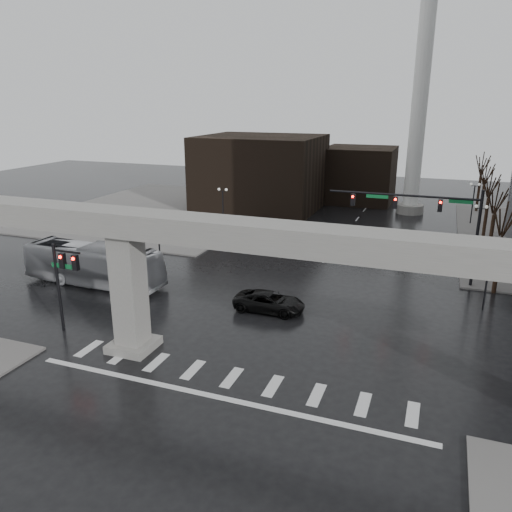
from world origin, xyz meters
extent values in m
plane|color=black|center=(0.00, 0.00, 0.00)|extent=(160.00, 160.00, 0.00)
cube|color=slate|center=(-26.00, 36.00, 0.07)|extent=(28.00, 36.00, 0.15)
cube|color=gray|center=(0.00, 0.00, 8.00)|extent=(48.00, 2.20, 1.40)
cube|color=gray|center=(-7.00, 0.00, 3.65)|extent=(1.60, 1.60, 7.30)
cube|color=gray|center=(-7.00, 0.00, 0.25)|extent=(2.60, 2.60, 0.50)
cube|color=black|center=(-14.00, 42.00, 5.00)|extent=(16.00, 14.00, 10.00)
cube|color=black|center=(-2.00, 52.00, 4.00)|extent=(10.00, 10.00, 8.00)
cylinder|color=white|center=(6.00, 46.00, 15.00)|extent=(2.00, 2.00, 30.00)
cylinder|color=gray|center=(6.00, 46.00, 0.60)|extent=(3.60, 3.60, 1.20)
cylinder|color=black|center=(12.80, 18.80, 4.00)|extent=(0.24, 0.24, 8.00)
cylinder|color=black|center=(6.80, 18.80, 7.20)|extent=(12.00, 0.18, 0.18)
cube|color=black|center=(9.80, 18.80, 6.55)|extent=(0.35, 0.30, 1.00)
cube|color=black|center=(6.30, 18.80, 6.55)|extent=(0.35, 0.30, 1.00)
cube|color=black|center=(2.80, 18.80, 6.55)|extent=(0.35, 0.30, 1.00)
sphere|color=#FF0C05|center=(9.80, 18.62, 6.85)|extent=(0.20, 0.20, 0.20)
cube|color=#0E632F|center=(11.30, 18.80, 7.00)|extent=(1.80, 0.05, 0.35)
cube|color=#0E632F|center=(4.80, 18.80, 7.00)|extent=(1.80, 0.05, 0.35)
cylinder|color=black|center=(-12.80, 0.50, 3.00)|extent=(0.20, 0.20, 6.00)
cylinder|color=black|center=(-11.80, 0.50, 5.60)|extent=(2.00, 0.14, 0.14)
cube|color=black|center=(-12.20, 0.50, 4.95)|extent=(0.35, 0.30, 1.00)
cube|color=black|center=(-11.20, 0.50, 4.95)|extent=(0.35, 0.30, 1.00)
cube|color=#0E632F|center=(-12.30, 0.50, 4.60)|extent=(1.60, 0.05, 0.30)
cylinder|color=silver|center=(15.00, 22.00, 6.00)|extent=(0.12, 0.12, 12.00)
cylinder|color=black|center=(13.50, 14.00, 2.40)|extent=(0.14, 0.14, 4.80)
cube|color=black|center=(13.50, 14.00, 4.75)|extent=(0.90, 0.06, 0.06)
sphere|color=silver|center=(13.05, 14.00, 4.95)|extent=(0.32, 0.32, 0.32)
sphere|color=silver|center=(13.95, 14.00, 4.95)|extent=(0.32, 0.32, 0.32)
cylinder|color=black|center=(13.50, 28.00, 2.40)|extent=(0.14, 0.14, 4.80)
cube|color=black|center=(13.50, 28.00, 4.75)|extent=(0.90, 0.06, 0.06)
sphere|color=silver|center=(13.05, 28.00, 4.95)|extent=(0.32, 0.32, 0.32)
sphere|color=silver|center=(13.95, 28.00, 4.95)|extent=(0.32, 0.32, 0.32)
cylinder|color=black|center=(13.50, 42.00, 2.40)|extent=(0.14, 0.14, 4.80)
cube|color=black|center=(13.50, 42.00, 4.75)|extent=(0.90, 0.06, 0.06)
sphere|color=silver|center=(13.05, 42.00, 4.95)|extent=(0.32, 0.32, 0.32)
sphere|color=silver|center=(13.95, 42.00, 4.95)|extent=(0.32, 0.32, 0.32)
cylinder|color=black|center=(-13.50, 14.00, 2.40)|extent=(0.14, 0.14, 4.80)
cube|color=black|center=(-13.50, 14.00, 4.75)|extent=(0.90, 0.06, 0.06)
sphere|color=silver|center=(-13.95, 14.00, 4.95)|extent=(0.32, 0.32, 0.32)
sphere|color=silver|center=(-13.05, 14.00, 4.95)|extent=(0.32, 0.32, 0.32)
cylinder|color=black|center=(-13.50, 28.00, 2.40)|extent=(0.14, 0.14, 4.80)
cube|color=black|center=(-13.50, 28.00, 4.75)|extent=(0.90, 0.06, 0.06)
sphere|color=silver|center=(-13.95, 28.00, 4.95)|extent=(0.32, 0.32, 0.32)
sphere|color=silver|center=(-13.05, 28.00, 4.95)|extent=(0.32, 0.32, 0.32)
cylinder|color=black|center=(-13.50, 42.00, 2.40)|extent=(0.14, 0.14, 4.80)
cube|color=black|center=(-13.50, 42.00, 4.75)|extent=(0.90, 0.06, 0.06)
sphere|color=silver|center=(-13.95, 42.00, 4.95)|extent=(0.32, 0.32, 0.32)
sphere|color=silver|center=(-13.05, 42.00, 4.95)|extent=(0.32, 0.32, 0.32)
cylinder|color=black|center=(14.50, 18.00, 2.27)|extent=(0.34, 0.34, 4.55)
cylinder|color=black|center=(14.50, 18.00, 6.01)|extent=(0.12, 1.52, 2.98)
cylinder|color=black|center=(15.00, 18.25, 5.78)|extent=(0.83, 1.14, 2.51)
cylinder|color=black|center=(14.50, 26.00, 2.33)|extent=(0.34, 0.34, 4.66)
cylinder|color=black|center=(14.50, 26.00, 6.15)|extent=(0.12, 1.55, 3.05)
cylinder|color=black|center=(15.00, 26.25, 5.91)|extent=(0.85, 1.16, 2.57)
cylinder|color=black|center=(14.50, 34.00, 2.38)|extent=(0.34, 0.34, 4.76)
cylinder|color=black|center=(14.50, 34.00, 6.29)|extent=(0.12, 1.59, 3.11)
cylinder|color=black|center=(15.00, 34.25, 6.05)|extent=(0.86, 1.18, 2.62)
cylinder|color=black|center=(14.50, 42.00, 2.43)|extent=(0.34, 0.34, 4.87)
cylinder|color=black|center=(14.50, 42.00, 6.43)|extent=(0.12, 1.62, 3.18)
cylinder|color=black|center=(15.00, 42.25, 6.18)|extent=(0.88, 1.20, 2.68)
cylinder|color=black|center=(14.50, 50.00, 2.48)|extent=(0.34, 0.34, 4.97)
cylinder|color=black|center=(14.50, 50.00, 6.57)|extent=(0.12, 1.65, 3.25)
cylinder|color=black|center=(15.00, 50.25, 6.31)|extent=(0.89, 1.23, 2.74)
imported|color=black|center=(-1.04, 8.34, 0.71)|extent=(5.19, 2.47, 1.43)
imported|color=#B2B2B7|center=(-16.45, 8.51, 1.72)|extent=(12.44, 3.26, 3.44)
imported|color=black|center=(-0.88, 24.35, 0.70)|extent=(2.20, 4.29, 1.40)
camera|label=1|loc=(9.76, -23.24, 14.67)|focal=35.00mm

